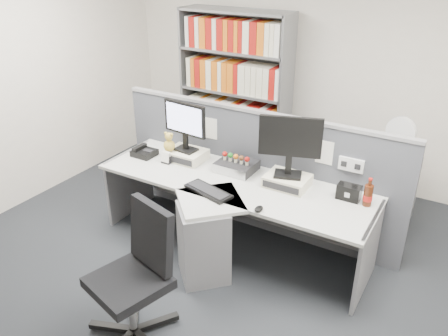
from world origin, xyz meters
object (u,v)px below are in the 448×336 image
Objects in this scene: keyboard at (208,191)px; cola_bottle at (368,195)px; monitor_right at (290,142)px; desk_phone at (144,152)px; shelving_unit at (235,94)px; mouse at (259,209)px; speaker at (349,192)px; monitor_left at (185,123)px; desk_calendar at (166,158)px; office_chair at (138,272)px; desk_fan at (401,135)px; desktop_pc at (237,166)px; filing_cabinet at (390,194)px; desk at (221,216)px.

keyboard is 1.93× the size of cola_bottle.
monitor_right is 1.14× the size of keyboard.
keyboard is 2.17× the size of desk_phone.
mouse is at bearing -55.96° from shelving_unit.
mouse is 0.51× the size of speaker.
monitor_left reaches higher than desk_calendar.
cola_bottle is (0.71, 0.02, -0.34)m from monitor_right.
monitor_left is at bearing 111.78° from office_chair.
speaker is at bearing -101.15° from desk_fan.
shelving_unit is (0.16, 1.61, 0.22)m from desk_phone.
desk_phone is at bearing -161.76° from monitor_left.
office_chair is at bearing -117.37° from mouse.
office_chair is (0.71, -1.30, -0.22)m from desk_calendar.
shelving_unit reaches higher than desktop_pc.
office_chair is at bearing -73.84° from shelving_unit.
desk_fan is (1.96, 1.18, 0.24)m from desk_calendar.
monitor_right is at bearing -47.05° from shelving_unit.
office_chair is (-0.52, -1.46, -0.60)m from monitor_right.
desk_fan is at bearing 27.06° from desk_phone.
speaker is at bearing 171.58° from cola_bottle.
desk_calendar is (-0.12, -0.17, -0.34)m from monitor_left.
office_chair is (1.01, -1.32, -0.20)m from desk_phone.
monitor_left is 4.98× the size of mouse.
desktop_pc is 0.76m from mouse.
filing_cabinet is (2.10, -0.45, -0.63)m from shelving_unit.
monitor_left reaches higher than desk.
desk_calendar reaches higher than desktop_pc.
monitor_left is 1.25m from mouse.
mouse is at bearing -47.05° from desktop_pc.
cola_bottle is 0.13× the size of shelving_unit.
desk_calendar is (-0.68, 0.30, 0.04)m from keyboard.
desktop_pc is 1.41× the size of cola_bottle.
filing_cabinet is (1.84, 1.02, -0.77)m from monitor_left.
desk is 7.36× the size of desktop_pc.
desk is 1.13m from desk_phone.
desk is 0.92m from monitor_right.
filing_cabinet is (2.26, 1.16, -0.41)m from desk_phone.
desk_calendar is at bearing 163.72° from mouse.
monitor_right is 0.78m from cola_bottle.
monitor_right reaches higher than keyboard.
keyboard is at bearing -23.68° from desk_calendar.
monitor_right is (1.10, 0.00, 0.03)m from monitor_left.
shelving_unit reaches higher than desk_fan.
shelving_unit reaches higher than monitor_left.
monitor_right reaches higher than speaker.
monitor_right is 0.83m from keyboard.
monitor_left is at bearing 154.33° from mouse.
keyboard is at bearing -139.42° from monitor_right.
keyboard is at bearing -18.18° from desk_phone.
desk is 3.71× the size of filing_cabinet.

